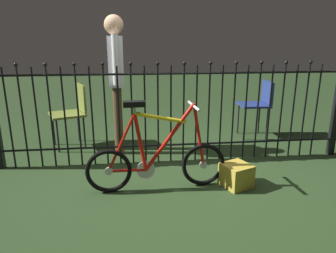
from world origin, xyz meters
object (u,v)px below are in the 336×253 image
chair_olive (73,109)px  chair_navy (259,102)px  display_crate (236,175)px  person_visitor (116,73)px  bicycle (157,159)px

chair_olive → chair_navy: 2.65m
chair_navy → display_crate: bearing=-118.4°
chair_navy → person_visitor: 2.14m
person_visitor → bicycle: bearing=-69.8°
chair_navy → person_visitor: bearing=-168.6°
bicycle → person_visitor: person_visitor is taller
display_crate → chair_navy: bearing=61.6°
bicycle → chair_navy: bearing=43.1°
chair_olive → display_crate: (1.81, -1.44, -0.40)m
chair_navy → chair_olive: bearing=-177.4°
bicycle → person_visitor: 1.39m
bicycle → chair_navy: size_ratio=1.63×
display_crate → bicycle: bearing=177.4°
bicycle → chair_navy: bicycle is taller
person_visitor → display_crate: 1.89m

